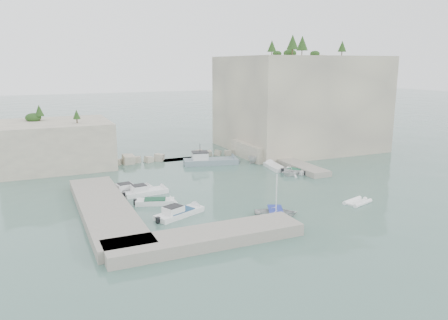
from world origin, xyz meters
name	(u,v)px	position (x,y,z in m)	size (l,w,h in m)	color
ground	(244,193)	(0.00, 0.00, 0.00)	(400.00, 400.00, 0.00)	#496E63
cliff_east	(299,103)	(23.00, 23.00, 8.50)	(26.00, 22.00, 17.00)	beige
cliff_terrace	(264,150)	(13.00, 18.00, 1.25)	(8.00, 10.00, 2.50)	beige
outcrop_west	(56,144)	(-20.00, 25.00, 3.50)	(16.00, 14.00, 7.00)	beige
quay_west	(105,210)	(-17.00, -1.00, 0.55)	(5.00, 24.00, 1.10)	#9E9689
quay_south	(206,238)	(-10.00, -12.50, 0.55)	(18.00, 4.00, 1.10)	#9E9689
ledge_east	(292,164)	(13.50, 10.00, 0.40)	(3.00, 16.00, 0.80)	#9E9689
breakwater	(180,155)	(-1.00, 22.00, 0.70)	(28.00, 3.00, 1.40)	beige
motorboat_b	(146,194)	(-11.22, 4.47, 0.00)	(5.85, 1.91, 1.40)	white
motorboat_d	(180,216)	(-9.90, -4.63, 0.00)	(6.19, 1.84, 1.40)	white
motorboat_c	(155,204)	(-11.21, 0.26, 0.00)	(4.76, 1.73, 0.70)	silver
motorboat_a	(131,192)	(-12.69, 5.98, 0.00)	(5.88, 1.75, 1.40)	silver
rowboat	(276,216)	(-0.58, -8.72, 0.00)	(3.22, 4.51, 0.94)	silver
inflatable_dinghy	(357,203)	(10.12, -8.97, 0.00)	(3.59, 1.74, 0.44)	white
tender_east_a	(291,176)	(10.06, 4.90, 0.00)	(2.57, 2.98, 1.57)	silver
tender_east_b	(295,173)	(11.46, 6.13, 0.00)	(3.88, 1.32, 0.70)	silver
tender_east_c	(275,169)	(10.16, 9.61, 0.00)	(5.64, 1.82, 0.70)	silver
tender_east_d	(258,162)	(9.89, 14.45, 0.00)	(1.62, 4.31, 1.66)	silver
work_boat	(211,164)	(2.37, 16.51, 0.00)	(9.39, 2.78, 2.20)	gray
rowboat_mast	(276,192)	(-0.58, -8.72, 2.57)	(0.10, 0.10, 4.20)	white
vegetation	(272,51)	(17.83, 24.40, 17.93)	(53.48, 13.88, 13.40)	#1E4219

